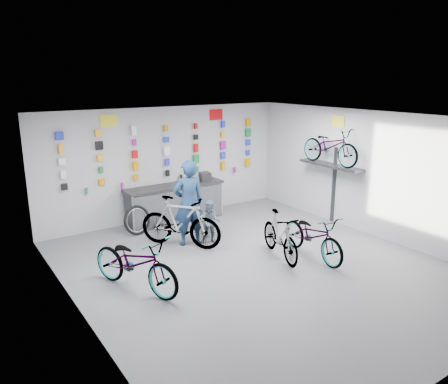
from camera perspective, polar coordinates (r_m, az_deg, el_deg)
floor at (r=9.04m, az=4.38°, el=-9.78°), size 8.00×8.00×0.00m
ceiling at (r=8.26m, az=4.79°, el=9.51°), size 8.00×8.00×0.00m
wall_back at (r=11.83m, az=-7.58°, el=3.72°), size 7.00×0.00×7.00m
wall_left at (r=7.00m, az=-18.58°, el=-4.84°), size 0.00×8.00×8.00m
wall_right at (r=11.00m, az=19.02°, el=2.18°), size 0.00×8.00×8.00m
counter at (r=11.67m, az=-6.40°, el=-1.52°), size 2.70×0.66×1.00m
merch_wall at (r=11.77m, az=-6.97°, el=5.19°), size 5.58×0.08×1.57m
wall_bracket at (r=11.62m, az=13.80°, el=3.03°), size 0.39×1.90×2.00m
sign_left at (r=11.06m, az=-14.79°, el=8.98°), size 0.42×0.02×0.30m
sign_right at (r=12.43m, az=-1.03°, el=10.06°), size 0.42×0.02×0.30m
sign_side at (r=11.56m, az=14.68°, el=8.87°), size 0.02×0.40×0.30m
bike_left at (r=8.09m, az=-11.49°, el=-9.01°), size 1.41×2.13×1.06m
bike_center at (r=9.37m, az=7.33°, el=-5.66°), size 0.90×1.73×1.00m
bike_right at (r=9.52m, az=11.55°, el=-5.57°), size 0.82×1.92×0.98m
bike_service at (r=9.91m, az=-5.72°, el=-3.90°), size 1.62×1.89×1.17m
bike_wall at (r=11.46m, az=13.72°, el=5.87°), size 0.63×1.80×0.95m
clerk at (r=9.90m, az=-4.65°, el=-1.44°), size 0.79×0.59×1.98m
customer at (r=10.06m, az=-1.73°, el=-3.96°), size 0.63×0.58×1.03m
spare_wheel at (r=10.89m, az=-11.30°, el=-3.64°), size 0.76×0.35×0.74m
register at (r=11.97m, az=-2.50°, el=2.06°), size 0.33×0.34×0.22m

